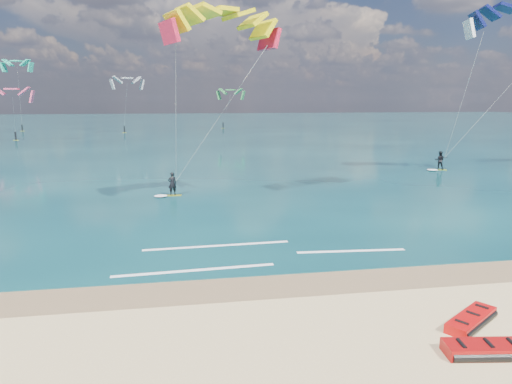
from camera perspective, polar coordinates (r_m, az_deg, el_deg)
ground at (r=53.81m, az=-6.67°, el=3.97°), size 320.00×320.00×0.00m
wet_sand_strip at (r=17.94m, az=-0.94°, el=-11.80°), size 320.00×2.40×0.01m
sea at (r=117.52m, az=-8.17°, el=8.09°), size 320.00×200.00×0.04m
packed_kite_left at (r=16.80m, az=25.25°, el=-14.71°), size 2.72×2.28×0.37m
packed_kite_mid at (r=15.18m, az=26.58°, el=-17.76°), size 2.58×1.47×0.42m
kitesurfer_main at (r=31.01m, az=-7.47°, el=11.57°), size 9.80×7.47×13.71m
kitesurfer_far at (r=47.36m, az=26.35°, el=12.16°), size 10.87×8.58×16.51m
shoreline_foam at (r=21.22m, az=-1.11°, el=-7.89°), size 13.42×3.65×0.01m
distant_kites at (r=98.07m, az=-19.29°, el=10.15°), size 50.29×28.80×14.53m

